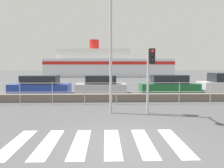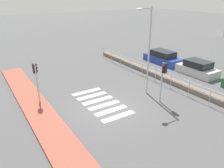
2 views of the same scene
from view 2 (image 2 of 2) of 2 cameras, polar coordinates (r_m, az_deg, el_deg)
The scene contains 10 objects.
ground_plane at distance 15.03m, azimuth -1.29°, elevation -6.17°, with size 160.00×160.00×0.00m, color #4C4C4F.
sidewalk_brick at distance 13.63m, azimuth -16.38°, elevation -10.18°, with size 24.00×1.80×0.12m.
crosswalk at distance 15.69m, azimuth -2.94°, elevation -4.88°, with size 4.95×2.40×0.01m.
seawall at distance 19.18m, azimuth 16.81°, elevation 0.14°, with size 23.82×0.55×0.46m.
harbor_fence at distance 18.34m, azimuth 15.21°, elevation 1.28°, with size 21.48×0.04×1.26m.
traffic_light_near at distance 15.73m, azimuth -19.25°, elevation 2.22°, with size 0.34×0.32×2.90m.
traffic_light_far at distance 15.29m, azimuth 13.24°, elevation 2.54°, with size 0.34×0.32×2.93m.
streetlamp at distance 15.97m, azimuth 9.13°, elevation 10.60°, with size 0.32×1.33×6.47m.
parked_car_blue at distance 25.25m, azimuth 13.05°, elevation 6.72°, with size 4.42×1.86×1.40m.
parked_car_silver at distance 22.42m, azimuth 21.41°, elevation 3.75°, with size 3.80×1.88×1.40m.
Camera 2 is at (11.27, -6.86, 7.21)m, focal length 35.00 mm.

